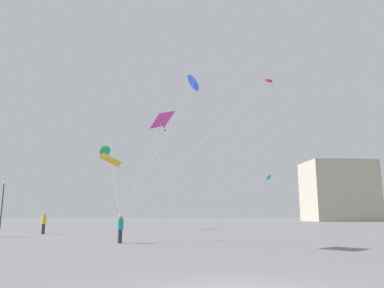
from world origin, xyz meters
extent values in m
cylinder|color=#2D2D33|center=(-11.84, 23.21, 0.40)|extent=(0.26, 0.26, 0.79)
cylinder|color=yellow|center=(-11.84, 23.21, 1.14)|extent=(0.38, 0.38, 0.69)
sphere|color=tan|center=(-11.84, 23.21, 1.61)|extent=(0.26, 0.26, 0.26)
cylinder|color=#2D2D33|center=(-4.33, 13.62, 0.36)|extent=(0.24, 0.24, 0.72)
cylinder|color=teal|center=(-4.33, 13.62, 1.04)|extent=(0.35, 0.35, 0.63)
sphere|color=tan|center=(-4.33, 13.62, 1.47)|extent=(0.24, 0.24, 0.24)
cylinder|color=#2D2D33|center=(-6.64, 30.69, 0.36)|extent=(0.23, 0.23, 0.72)
cylinder|color=gray|center=(-6.64, 30.69, 1.03)|extent=(0.34, 0.34, 0.62)
sphere|color=tan|center=(-6.64, 30.69, 1.46)|extent=(0.23, 0.23, 0.23)
cone|color=green|center=(-8.94, 32.54, 8.45)|extent=(1.46, 1.34, 1.14)
sphere|color=green|center=(-8.91, 32.67, 8.24)|extent=(0.10, 0.10, 0.10)
sphere|color=green|center=(-8.87, 32.81, 8.03)|extent=(0.10, 0.10, 0.10)
sphere|color=green|center=(-8.84, 32.94, 7.82)|extent=(0.10, 0.10, 0.10)
cylinder|color=silver|center=(-7.79, 31.61, 4.88)|extent=(2.33, 1.87, 7.16)
cone|color=red|center=(7.45, 24.13, 13.83)|extent=(0.82, 0.68, 0.60)
sphere|color=red|center=(7.59, 24.14, 13.62)|extent=(0.10, 0.10, 0.10)
sphere|color=red|center=(7.73, 24.16, 13.41)|extent=(0.10, 0.10, 0.10)
sphere|color=red|center=(7.87, 24.17, 13.20)|extent=(0.10, 0.10, 0.10)
cylinder|color=silver|center=(0.41, 27.41, 7.57)|extent=(14.11, 6.59, 12.55)
cone|color=#1EB2C6|center=(10.70, 37.84, 6.16)|extent=(0.89, 0.88, 0.68)
sphere|color=#1EB2C6|center=(10.56, 37.80, 5.95)|extent=(0.10, 0.10, 0.10)
sphere|color=#1EB2C6|center=(10.42, 37.77, 5.74)|extent=(0.10, 0.10, 0.10)
sphere|color=#1EB2C6|center=(10.29, 37.73, 5.53)|extent=(0.10, 0.10, 0.10)
cylinder|color=silver|center=(2.03, 34.26, 3.73)|extent=(17.34, 7.16, 4.88)
pyramid|color=yellow|center=(-5.34, 15.68, 5.04)|extent=(1.59, 1.96, 0.77)
sphere|color=yellow|center=(-5.34, 15.55, 4.80)|extent=(0.10, 0.10, 0.10)
sphere|color=yellow|center=(-5.33, 15.41, 4.59)|extent=(0.10, 0.10, 0.10)
sphere|color=yellow|center=(-5.33, 15.27, 4.38)|extent=(0.10, 0.10, 0.10)
cylinder|color=silver|center=(-4.84, 14.65, 3.16)|extent=(1.04, 2.08, 3.72)
cone|color=blue|center=(-0.01, 15.84, 10.40)|extent=(1.09, 1.40, 1.11)
sphere|color=blue|center=(0.02, 15.70, 10.19)|extent=(0.10, 0.10, 0.10)
sphere|color=blue|center=(0.05, 15.56, 9.98)|extent=(0.10, 0.10, 0.10)
sphere|color=blue|center=(0.08, 15.42, 9.77)|extent=(0.10, 0.10, 0.10)
cylinder|color=silver|center=(-2.17, 14.73, 5.85)|extent=(4.34, 2.23, 9.11)
pyramid|color=#D12899|center=(-1.98, 10.45, 6.37)|extent=(1.14, 1.85, 0.71)
sphere|color=#D12899|center=(-1.91, 10.32, 6.13)|extent=(0.10, 0.10, 0.10)
sphere|color=#D12899|center=(-1.85, 10.19, 5.92)|extent=(0.10, 0.10, 0.10)
sphere|color=#D12899|center=(-1.80, 10.06, 5.71)|extent=(0.10, 0.10, 0.10)
cylinder|color=silver|center=(-3.14, 12.04, 3.82)|extent=(2.39, 3.19, 5.05)
cube|color=#B2A893|center=(35.00, 71.41, 6.47)|extent=(13.99, 10.80, 12.95)
cylinder|color=#2D2D30|center=(-20.72, 35.31, 2.48)|extent=(0.12, 0.12, 4.96)
sphere|color=#EAE5C6|center=(-20.72, 35.31, 5.11)|extent=(0.36, 0.36, 0.36)
camera|label=1|loc=(-1.37, -7.72, 1.64)|focal=34.21mm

